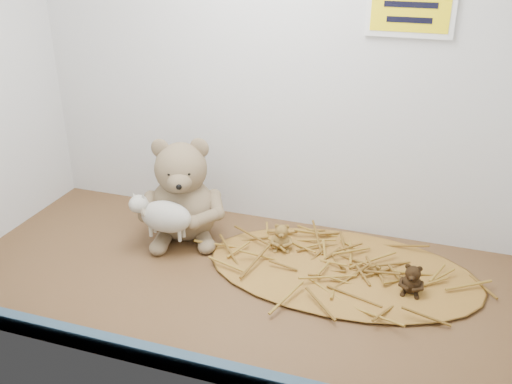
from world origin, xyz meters
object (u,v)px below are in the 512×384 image
(toy_lamb, at_px, (166,217))
(mini_teddy_brown, at_px, (412,278))
(main_teddy, at_px, (182,189))
(mini_teddy_tan, at_px, (282,235))

(toy_lamb, bearing_deg, mini_teddy_brown, 0.50)
(mini_teddy_brown, bearing_deg, main_teddy, 173.22)
(mini_teddy_tan, height_order, mini_teddy_brown, same)
(main_teddy, bearing_deg, toy_lamb, -111.70)
(toy_lamb, relative_size, mini_teddy_tan, 2.48)
(main_teddy, distance_m, mini_teddy_brown, 0.57)
(main_teddy, relative_size, mini_teddy_brown, 3.91)
(main_teddy, bearing_deg, mini_teddy_tan, -21.98)
(toy_lamb, distance_m, mini_teddy_tan, 0.27)
(mini_teddy_tan, bearing_deg, toy_lamb, -174.02)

